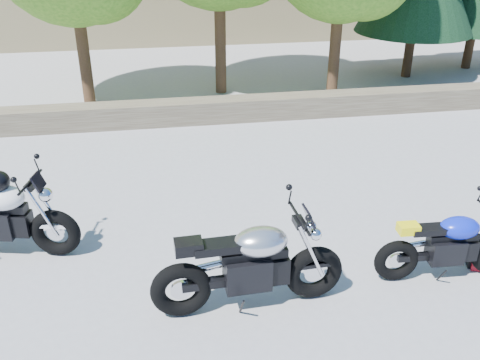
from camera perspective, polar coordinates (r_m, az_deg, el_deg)
name	(u,v)px	position (r m, az deg, el deg)	size (l,w,h in m)	color
ground	(238,264)	(7.23, -0.27, -8.98)	(90.00, 90.00, 0.00)	#939298
stone_wall	(198,111)	(12.01, -4.51, 7.34)	(22.00, 0.55, 0.50)	brown
silver_bike	(250,266)	(6.24, 1.12, -9.16)	(2.31, 0.73, 1.16)	black
blue_bike	(448,246)	(7.26, 21.35, -6.55)	(1.87, 0.59, 0.94)	black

